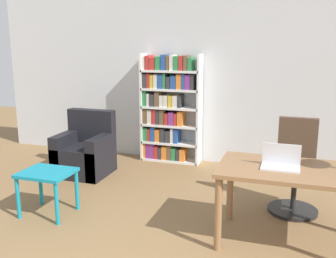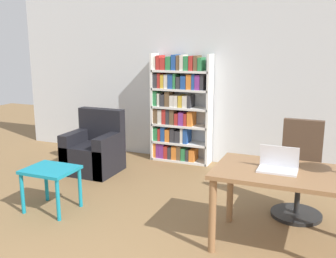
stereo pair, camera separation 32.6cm
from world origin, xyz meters
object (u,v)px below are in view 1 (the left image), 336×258
at_px(desk, 294,180).
at_px(bookshelf, 167,108).
at_px(office_chair, 295,171).
at_px(armchair, 85,153).
at_px(side_table_blue, 47,179).
at_px(laptop, 281,163).

xyz_separation_m(desk, bookshelf, (-2.00, 2.23, 0.22)).
xyz_separation_m(office_chair, armchair, (-2.98, 0.40, -0.16)).
height_order(office_chair, side_table_blue, office_chair).
height_order(laptop, side_table_blue, laptop).
relative_size(desk, armchair, 1.53).
xyz_separation_m(laptop, side_table_blue, (-2.52, -0.14, -0.39)).
xyz_separation_m(side_table_blue, armchair, (-0.31, 1.39, -0.11)).
distance_m(office_chair, armchair, 3.01).
bearing_deg(armchair, side_table_blue, -77.39).
bearing_deg(laptop, office_chair, 80.06).
distance_m(laptop, side_table_blue, 2.56).
distance_m(office_chair, bookshelf, 2.48).
relative_size(side_table_blue, bookshelf, 0.32).
bearing_deg(bookshelf, armchair, -134.11).
xyz_separation_m(desk, side_table_blue, (-2.65, -0.16, -0.23)).
bearing_deg(desk, bookshelf, 131.94).
xyz_separation_m(office_chair, side_table_blue, (-2.67, -0.99, -0.05)).
distance_m(laptop, office_chair, 0.93).
height_order(desk, office_chair, office_chair).
xyz_separation_m(armchair, bookshelf, (0.96, 0.99, 0.57)).
relative_size(armchair, bookshelf, 0.53).
bearing_deg(desk, armchair, 157.38).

